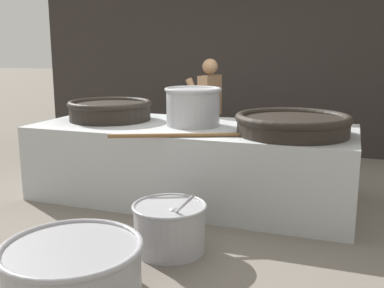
{
  "coord_description": "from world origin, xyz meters",
  "views": [
    {
      "loc": [
        1.67,
        -4.68,
        1.67
      ],
      "look_at": [
        0.0,
        0.0,
        0.63
      ],
      "focal_mm": 42.0,
      "sensor_mm": 36.0,
      "label": 1
    }
  ],
  "objects_px": {
    "stock_pot": "(193,106)",
    "cook": "(209,110)",
    "prep_bowl_meat": "(73,268)",
    "giant_wok_far": "(293,123)",
    "prep_bowl_vegetables": "(170,225)",
    "giant_wok_near": "(110,109)"
  },
  "relations": [
    {
      "from": "stock_pot",
      "to": "cook",
      "type": "bearing_deg",
      "value": 99.42
    },
    {
      "from": "cook",
      "to": "stock_pot",
      "type": "bearing_deg",
      "value": 108.3
    },
    {
      "from": "giant_wok_near",
      "to": "prep_bowl_vegetables",
      "type": "height_order",
      "value": "giant_wok_near"
    },
    {
      "from": "stock_pot",
      "to": "prep_bowl_meat",
      "type": "bearing_deg",
      "value": -91.13
    },
    {
      "from": "cook",
      "to": "prep_bowl_meat",
      "type": "distance_m",
      "value": 3.65
    },
    {
      "from": "stock_pot",
      "to": "cook",
      "type": "distance_m",
      "value": 1.31
    },
    {
      "from": "giant_wok_near",
      "to": "stock_pot",
      "type": "distance_m",
      "value": 1.09
    },
    {
      "from": "prep_bowl_vegetables",
      "to": "prep_bowl_meat",
      "type": "relative_size",
      "value": 0.71
    },
    {
      "from": "prep_bowl_meat",
      "to": "prep_bowl_vegetables",
      "type": "bearing_deg",
      "value": 70.02
    },
    {
      "from": "giant_wok_near",
      "to": "stock_pot",
      "type": "relative_size",
      "value": 1.58
    },
    {
      "from": "giant_wok_near",
      "to": "cook",
      "type": "xyz_separation_m",
      "value": [
        0.87,
        1.23,
        -0.13
      ]
    },
    {
      "from": "giant_wok_far",
      "to": "prep_bowl_meat",
      "type": "xyz_separation_m",
      "value": [
        -1.17,
        -2.13,
        -0.74
      ]
    },
    {
      "from": "giant_wok_far",
      "to": "prep_bowl_vegetables",
      "type": "height_order",
      "value": "giant_wok_far"
    },
    {
      "from": "giant_wok_far",
      "to": "prep_bowl_vegetables",
      "type": "distance_m",
      "value": 1.64
    },
    {
      "from": "cook",
      "to": "prep_bowl_vegetables",
      "type": "height_order",
      "value": "cook"
    },
    {
      "from": "giant_wok_far",
      "to": "prep_bowl_vegetables",
      "type": "bearing_deg",
      "value": -124.58
    },
    {
      "from": "stock_pot",
      "to": "prep_bowl_meat",
      "type": "distance_m",
      "value": 2.47
    },
    {
      "from": "giant_wok_far",
      "to": "prep_bowl_vegetables",
      "type": "relative_size",
      "value": 1.65
    },
    {
      "from": "giant_wok_far",
      "to": "cook",
      "type": "bearing_deg",
      "value": 132.36
    },
    {
      "from": "giant_wok_far",
      "to": "stock_pot",
      "type": "relative_size",
      "value": 1.81
    },
    {
      "from": "stock_pot",
      "to": "prep_bowl_meat",
      "type": "xyz_separation_m",
      "value": [
        -0.05,
        -2.32,
        -0.85
      ]
    },
    {
      "from": "stock_pot",
      "to": "prep_bowl_vegetables",
      "type": "bearing_deg",
      "value": -78.4
    }
  ]
}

